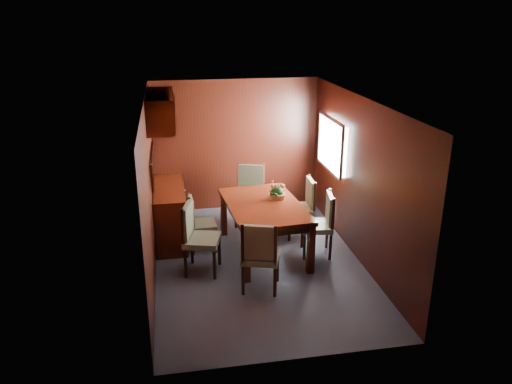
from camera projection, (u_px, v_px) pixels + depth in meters
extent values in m
plane|color=#3F4656|center=(258.00, 261.00, 7.45)|extent=(4.50, 4.50, 0.00)
cube|color=black|center=(150.00, 192.00, 6.79)|extent=(0.02, 4.50, 2.40)
cube|color=black|center=(359.00, 180.00, 7.29)|extent=(0.02, 4.50, 2.40)
cube|color=black|center=(236.00, 146.00, 9.12)|extent=(3.00, 0.02, 2.40)
cube|color=black|center=(299.00, 260.00, 4.96)|extent=(3.00, 0.02, 2.40)
cube|color=black|center=(258.00, 101.00, 6.62)|extent=(3.00, 4.50, 0.02)
cube|color=white|center=(334.00, 144.00, 8.21)|extent=(0.14, 1.10, 0.80)
cube|color=#B2B2B7|center=(330.00, 145.00, 8.20)|extent=(0.04, 1.20, 0.90)
cube|color=black|center=(153.00, 165.00, 7.69)|extent=(0.03, 1.36, 0.41)
cube|color=silver|center=(154.00, 165.00, 7.69)|extent=(0.01, 1.30, 0.35)
cube|color=#381007|center=(160.00, 110.00, 7.43)|extent=(0.40, 1.40, 0.50)
cube|color=#381007|center=(170.00, 214.00, 8.01)|extent=(0.48, 1.40, 0.90)
cube|color=#381007|center=(246.00, 257.00, 6.78)|extent=(0.10, 0.10, 0.74)
cube|color=#381007|center=(311.00, 249.00, 7.01)|extent=(0.10, 0.10, 0.74)
cube|color=#381007|center=(223.00, 214.00, 8.21)|extent=(0.10, 0.10, 0.74)
cube|color=#381007|center=(278.00, 209.00, 8.44)|extent=(0.10, 0.10, 0.74)
cube|color=black|center=(264.00, 211.00, 7.50)|extent=(1.07, 1.66, 0.11)
cube|color=#381007|center=(264.00, 206.00, 7.47)|extent=(1.21, 1.80, 0.06)
cylinder|color=black|center=(192.00, 250.00, 7.33)|extent=(0.05, 0.05, 0.42)
cylinder|color=black|center=(186.00, 264.00, 6.93)|extent=(0.05, 0.05, 0.42)
cylinder|color=black|center=(219.00, 251.00, 7.30)|extent=(0.05, 0.05, 0.42)
cylinder|color=black|center=(215.00, 266.00, 6.90)|extent=(0.05, 0.05, 0.42)
cube|color=#667559|center=(202.00, 240.00, 7.02)|extent=(0.59, 0.60, 0.09)
cylinder|color=black|center=(190.00, 216.00, 7.14)|extent=(0.05, 0.05, 0.56)
cylinder|color=black|center=(183.00, 228.00, 6.74)|extent=(0.05, 0.05, 0.56)
cube|color=#667559|center=(188.00, 220.00, 6.93)|extent=(0.18, 0.45, 0.47)
cylinder|color=black|center=(191.00, 235.00, 7.92)|extent=(0.04, 0.04, 0.35)
cylinder|color=black|center=(193.00, 244.00, 7.59)|extent=(0.04, 0.04, 0.35)
cylinder|color=black|center=(212.00, 233.00, 7.99)|extent=(0.04, 0.04, 0.35)
cylinder|color=black|center=(216.00, 242.00, 7.66)|extent=(0.04, 0.04, 0.35)
cube|color=#667559|center=(203.00, 225.00, 7.71)|extent=(0.42, 0.44, 0.07)
cylinder|color=black|center=(189.00, 207.00, 7.76)|extent=(0.04, 0.04, 0.47)
cylinder|color=black|center=(191.00, 216.00, 7.43)|extent=(0.04, 0.04, 0.47)
cube|color=#667559|center=(191.00, 211.00, 7.59)|extent=(0.07, 0.38, 0.40)
cylinder|color=black|center=(330.00, 248.00, 7.44)|extent=(0.04, 0.04, 0.40)
cylinder|color=black|center=(327.00, 236.00, 7.82)|extent=(0.04, 0.04, 0.40)
cylinder|color=black|center=(304.00, 248.00, 7.44)|extent=(0.04, 0.04, 0.40)
cylinder|color=black|center=(302.00, 236.00, 7.82)|extent=(0.04, 0.04, 0.40)
cube|color=#667559|center=(317.00, 226.00, 7.54)|extent=(0.53, 0.54, 0.08)
cylinder|color=black|center=(333.00, 215.00, 7.26)|extent=(0.04, 0.04, 0.53)
cylinder|color=black|center=(329.00, 205.00, 7.64)|extent=(0.04, 0.04, 0.53)
cube|color=#667559|center=(330.00, 209.00, 7.44)|extent=(0.14, 0.43, 0.45)
cylinder|color=black|center=(313.00, 228.00, 8.10)|extent=(0.04, 0.04, 0.40)
cylinder|color=black|center=(307.00, 218.00, 8.48)|extent=(0.04, 0.04, 0.40)
cylinder|color=black|center=(289.00, 230.00, 8.05)|extent=(0.04, 0.04, 0.40)
cylinder|color=black|center=(285.00, 220.00, 8.43)|extent=(0.04, 0.04, 0.40)
cube|color=#667559|center=(299.00, 209.00, 8.18)|extent=(0.47, 0.49, 0.08)
cylinder|color=black|center=(315.00, 198.00, 7.92)|extent=(0.04, 0.04, 0.53)
cylinder|color=black|center=(309.00, 189.00, 8.30)|extent=(0.04, 0.04, 0.53)
cube|color=#667559|center=(310.00, 193.00, 8.10)|extent=(0.08, 0.43, 0.45)
cylinder|color=black|center=(243.00, 281.00, 6.52)|extent=(0.05, 0.05, 0.41)
cylinder|color=black|center=(275.00, 283.00, 6.47)|extent=(0.05, 0.05, 0.41)
cylinder|color=black|center=(247.00, 266.00, 6.89)|extent=(0.05, 0.05, 0.41)
cylinder|color=black|center=(277.00, 268.00, 6.84)|extent=(0.05, 0.05, 0.41)
cube|color=#667559|center=(261.00, 256.00, 6.59)|extent=(0.60, 0.58, 0.08)
cylinder|color=black|center=(242.00, 244.00, 6.32)|extent=(0.05, 0.05, 0.55)
cylinder|color=black|center=(275.00, 246.00, 6.27)|extent=(0.05, 0.05, 0.55)
cube|color=#667559|center=(259.00, 242.00, 6.31)|extent=(0.44, 0.19, 0.46)
cylinder|color=black|center=(263.00, 209.00, 8.86)|extent=(0.05, 0.05, 0.42)
cylinder|color=black|center=(239.00, 208.00, 8.91)|extent=(0.05, 0.05, 0.42)
cylinder|color=black|center=(261.00, 218.00, 8.48)|extent=(0.05, 0.05, 0.42)
cylinder|color=black|center=(236.00, 216.00, 8.53)|extent=(0.05, 0.05, 0.42)
cube|color=#667559|center=(250.00, 198.00, 8.60)|extent=(0.61, 0.60, 0.09)
cylinder|color=black|center=(263.00, 179.00, 8.68)|extent=(0.05, 0.05, 0.56)
cylinder|color=black|center=(239.00, 178.00, 8.73)|extent=(0.05, 0.05, 0.56)
cube|color=#667559|center=(251.00, 178.00, 8.68)|extent=(0.45, 0.19, 0.47)
cylinder|color=#BB6D39|center=(277.00, 196.00, 7.67)|extent=(0.26, 0.26, 0.08)
sphere|color=#264D19|center=(277.00, 192.00, 7.65)|extent=(0.20, 0.20, 0.20)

